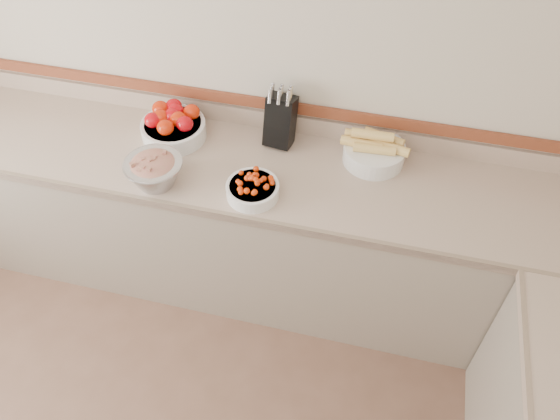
% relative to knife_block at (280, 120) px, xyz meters
% --- Properties ---
extents(back_wall, '(4.00, 0.00, 4.00)m').
position_rel_knife_block_xyz_m(back_wall, '(-0.22, 0.10, 0.27)').
color(back_wall, beige).
rests_on(back_wall, ground_plane).
extents(counter_back, '(4.00, 0.65, 1.08)m').
position_rel_knife_block_xyz_m(counter_back, '(-0.22, -0.22, -0.58)').
color(counter_back, tan).
rests_on(counter_back, ground_plane).
extents(knife_block, '(0.15, 0.18, 0.33)m').
position_rel_knife_block_xyz_m(knife_block, '(0.00, 0.00, 0.00)').
color(knife_block, black).
rests_on(knife_block, counter_back).
extents(tomato_bowl, '(0.33, 0.33, 0.16)m').
position_rel_knife_block_xyz_m(tomato_bowl, '(-0.53, -0.09, -0.06)').
color(tomato_bowl, white).
rests_on(tomato_bowl, counter_back).
extents(cherry_tomato_bowl, '(0.24, 0.24, 0.13)m').
position_rel_knife_block_xyz_m(cherry_tomato_bowl, '(-0.03, -0.40, -0.09)').
color(cherry_tomato_bowl, white).
rests_on(cherry_tomato_bowl, counter_back).
extents(corn_bowl, '(0.33, 0.30, 0.18)m').
position_rel_knife_block_xyz_m(corn_bowl, '(0.47, -0.03, -0.07)').
color(corn_bowl, white).
rests_on(corn_bowl, counter_back).
extents(rhubarb_bowl, '(0.27, 0.27, 0.15)m').
position_rel_knife_block_xyz_m(rhubarb_bowl, '(-0.49, -0.43, -0.05)').
color(rhubarb_bowl, '#B2B2BA').
rests_on(rhubarb_bowl, counter_back).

